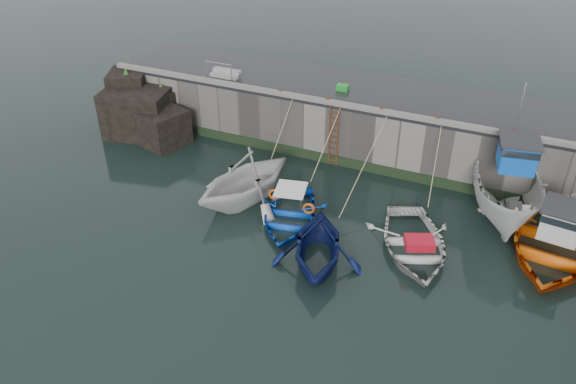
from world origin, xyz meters
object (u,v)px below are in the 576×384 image
at_px(boat_far_white, 506,187).
at_px(bollard_a, 281,92).
at_px(ladder, 333,136).
at_px(bollard_e, 511,132).
at_px(boat_far_orange, 556,240).
at_px(bollard_c, 382,109).
at_px(bollard_d, 437,119).
at_px(bollard_b, 328,100).
at_px(boat_near_white, 246,199).
at_px(boat_near_blacktrim, 317,262).
at_px(boat_near_navy, 413,249).
at_px(fish_crate, 343,87).
at_px(boat_near_blue, 288,219).

relative_size(boat_far_white, bollard_a, 28.10).
bearing_deg(ladder, bollard_e, 2.40).
height_order(boat_far_orange, bollard_a, boat_far_orange).
bearing_deg(bollard_c, boat_far_orange, -20.66).
relative_size(bollard_a, bollard_d, 1.00).
relative_size(boat_far_orange, bollard_e, 27.13).
height_order(boat_far_white, bollard_b, boat_far_white).
bearing_deg(boat_far_orange, boat_near_white, -165.38).
xyz_separation_m(boat_near_blacktrim, boat_near_navy, (3.26, 2.33, 0.00)).
relative_size(ladder, boat_near_navy, 0.62).
bearing_deg(boat_near_blacktrim, boat_near_white, 130.40).
distance_m(boat_far_orange, fish_crate, 12.35).
height_order(fish_crate, bollard_c, fish_crate).
relative_size(boat_far_white, bollard_c, 28.10).
relative_size(boat_near_navy, boat_far_orange, 0.68).
relative_size(ladder, boat_far_white, 0.41).
xyz_separation_m(boat_far_white, bollard_c, (-6.13, 1.12, 2.09)).
height_order(boat_near_blue, bollard_a, bollard_a).
xyz_separation_m(boat_near_navy, bollard_d, (-0.60, 5.49, 3.30)).
height_order(ladder, boat_near_blue, ladder).
height_order(boat_near_white, bollard_e, bollard_e).
bearing_deg(bollard_c, boat_near_blue, -111.73).
distance_m(boat_near_blacktrim, boat_far_orange, 9.65).
xyz_separation_m(boat_near_blue, boat_near_navy, (5.46, 0.16, 0.00)).
bearing_deg(boat_near_blue, boat_far_orange, 0.53).
distance_m(ladder, fish_crate, 2.76).
distance_m(bollard_b, bollard_c, 2.70).
bearing_deg(boat_near_blacktrim, bollard_c, 71.29).
distance_m(ladder, bollard_c, 2.81).
xyz_separation_m(bollard_a, bollard_c, (5.20, 0.00, 0.00)).
bearing_deg(bollard_b, bollard_e, 0.00).
bearing_deg(bollard_e, bollard_b, 180.00).
bearing_deg(ladder, fish_crate, 99.72).
height_order(ladder, boat_near_white, ladder).
distance_m(fish_crate, bollard_e, 8.55).
bearing_deg(boat_near_blacktrim, fish_crate, 86.31).
distance_m(fish_crate, bollard_c, 3.13).
xyz_separation_m(bollard_c, bollard_d, (2.60, 0.00, 0.00)).
xyz_separation_m(boat_far_white, bollard_e, (-0.33, 1.12, 2.09)).
relative_size(boat_near_blue, boat_near_navy, 0.89).
relative_size(bollard_a, bollard_b, 1.00).
bearing_deg(boat_near_blue, boat_near_navy, -10.97).
bearing_deg(bollard_e, boat_far_white, -73.69).
height_order(boat_near_white, boat_near_blacktrim, boat_near_white).
distance_m(boat_far_white, bollard_c, 6.57).
bearing_deg(bollard_b, boat_far_orange, -15.92).
xyz_separation_m(boat_near_blue, bollard_d, (4.85, 5.66, 3.30)).
xyz_separation_m(boat_far_orange, bollard_a, (-13.58, 3.16, 2.83)).
xyz_separation_m(boat_near_white, bollard_a, (-0.49, 5.00, 3.30)).
distance_m(boat_far_orange, bollard_e, 4.97).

